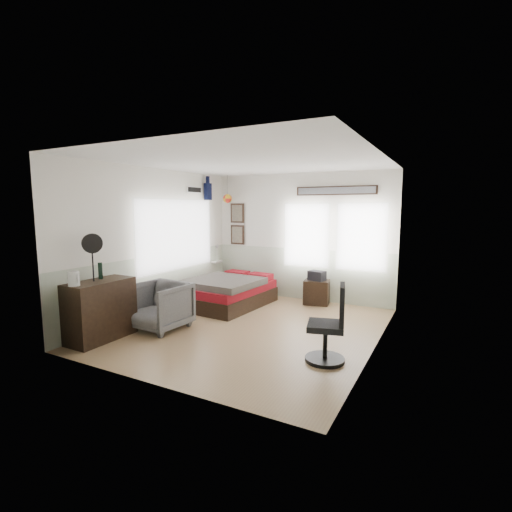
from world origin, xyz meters
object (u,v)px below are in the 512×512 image
(bed, at_px, (229,292))
(nightstand, at_px, (317,292))
(dresser, at_px, (101,310))
(task_chair, at_px, (330,331))
(armchair, at_px, (160,306))

(bed, bearing_deg, nightstand, 35.88)
(nightstand, bearing_deg, bed, -158.49)
(dresser, height_order, nightstand, dresser)
(dresser, distance_m, task_chair, 3.40)
(bed, bearing_deg, dresser, -100.84)
(dresser, relative_size, nightstand, 2.01)
(task_chair, bearing_deg, nightstand, 97.02)
(nightstand, bearing_deg, task_chair, -78.19)
(armchair, height_order, task_chair, task_chair)
(nightstand, bearing_deg, armchair, -133.06)
(armchair, distance_m, task_chair, 2.84)
(dresser, bearing_deg, task_chair, 13.60)
(bed, height_order, armchair, armchair)
(armchair, xyz_separation_m, nightstand, (1.76, 2.72, -0.14))
(bed, relative_size, nightstand, 3.80)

